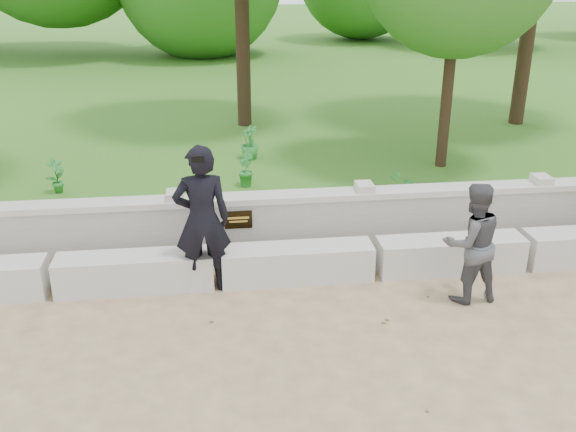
# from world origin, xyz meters

# --- Properties ---
(ground) EXTENTS (80.00, 80.00, 0.00)m
(ground) POSITION_xyz_m (0.00, 0.00, 0.00)
(ground) COLOR tan
(ground) RESTS_ON ground
(lawn) EXTENTS (40.00, 22.00, 0.25)m
(lawn) POSITION_xyz_m (0.00, 14.00, 0.12)
(lawn) COLOR #356B22
(lawn) RESTS_ON ground
(concrete_bench) EXTENTS (11.90, 0.45, 0.45)m
(concrete_bench) POSITION_xyz_m (0.00, 1.90, 0.22)
(concrete_bench) COLOR beige
(concrete_bench) RESTS_ON ground
(parapet_wall) EXTENTS (12.50, 0.35, 0.90)m
(parapet_wall) POSITION_xyz_m (0.00, 2.60, 0.46)
(parapet_wall) COLOR beige
(parapet_wall) RESTS_ON ground
(man_main) EXTENTS (0.70, 0.62, 1.84)m
(man_main) POSITION_xyz_m (-0.16, 1.80, 0.92)
(man_main) COLOR black
(man_main) RESTS_ON ground
(visitor_left) EXTENTS (0.77, 0.63, 1.46)m
(visitor_left) POSITION_xyz_m (2.93, 1.15, 0.73)
(visitor_left) COLOR #424347
(visitor_left) RESTS_ON ground
(shrub_a) EXTENTS (0.36, 0.38, 0.60)m
(shrub_a) POSITION_xyz_m (-2.49, 4.86, 0.55)
(shrub_a) COLOR #2A7D31
(shrub_a) RESTS_ON lawn
(shrub_b) EXTENTS (0.29, 0.34, 0.55)m
(shrub_b) POSITION_xyz_m (0.54, 4.83, 0.53)
(shrub_b) COLOR #2A7D31
(shrub_b) RESTS_ON lawn
(shrub_c) EXTENTS (0.70, 0.68, 0.59)m
(shrub_c) POSITION_xyz_m (2.82, 3.30, 0.54)
(shrub_c) COLOR #2A7D31
(shrub_c) RESTS_ON lawn
(shrub_d) EXTENTS (0.44, 0.46, 0.64)m
(shrub_d) POSITION_xyz_m (0.72, 6.34, 0.57)
(shrub_d) COLOR #2A7D31
(shrub_d) RESTS_ON lawn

